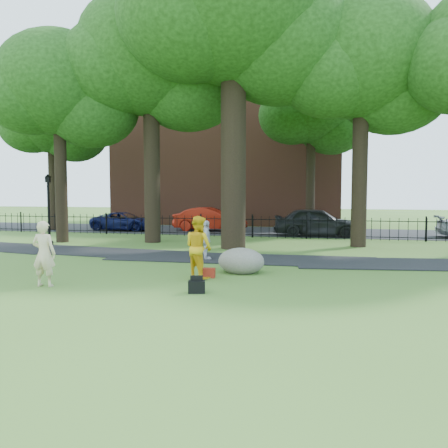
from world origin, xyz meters
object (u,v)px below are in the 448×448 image
(boulder, at_px, (241,259))
(lamppost, at_px, (49,210))
(woman, at_px, (44,254))
(big_tree, at_px, (237,16))
(red_sedan, at_px, (210,219))
(man, at_px, (199,247))

(boulder, xyz_separation_m, lamppost, (-10.42, 5.15, 1.24))
(woman, distance_m, lamppost, 10.12)
(big_tree, height_order, boulder, big_tree)
(big_tree, distance_m, lamppost, 12.40)
(boulder, distance_m, red_sedan, 15.20)
(big_tree, relative_size, woman, 8.23)
(big_tree, bearing_deg, man, -87.03)
(big_tree, relative_size, boulder, 9.98)
(big_tree, xyz_separation_m, man, (0.37, -7.09, -9.23))
(woman, bearing_deg, red_sedan, -94.62)
(man, relative_size, lamppost, 0.54)
(woman, height_order, red_sedan, woman)
(woman, bearing_deg, lamppost, -60.86)
(big_tree, xyz_separation_m, woman, (-3.28, -9.12, -9.27))
(man, bearing_deg, red_sedan, -42.94)
(boulder, relative_size, red_sedan, 0.31)
(big_tree, height_order, woman, big_tree)
(boulder, height_order, red_sedan, red_sedan)
(big_tree, height_order, man, big_tree)
(man, xyz_separation_m, red_sedan, (-3.91, 15.49, -0.14))
(woman, distance_m, boulder, 5.67)
(big_tree, bearing_deg, boulder, -76.77)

